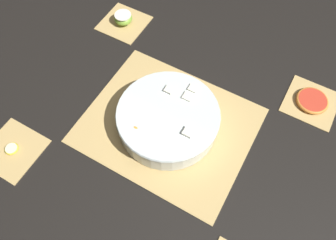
{
  "coord_description": "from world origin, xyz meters",
  "views": [
    {
      "loc": [
        0.23,
        -0.41,
        0.86
      ],
      "look_at": [
        0.0,
        0.0,
        0.03
      ],
      "focal_mm": 35.0,
      "sensor_mm": 36.0,
      "label": 1
    }
  ],
  "objects_px": {
    "fruit_salad_bowl": "(168,118)",
    "grapefruit_slice": "(312,101)",
    "banana_coin_single": "(12,149)",
    "apple_half": "(123,18)"
  },
  "relations": [
    {
      "from": "fruit_salad_bowl",
      "to": "grapefruit_slice",
      "type": "distance_m",
      "value": 0.46
    },
    {
      "from": "apple_half",
      "to": "banana_coin_single",
      "type": "bearing_deg",
      "value": -90.0
    },
    {
      "from": "fruit_salad_bowl",
      "to": "apple_half",
      "type": "xyz_separation_m",
      "value": [
        -0.35,
        0.29,
        -0.02
      ]
    },
    {
      "from": "banana_coin_single",
      "to": "fruit_salad_bowl",
      "type": "bearing_deg",
      "value": 39.86
    },
    {
      "from": "banana_coin_single",
      "to": "grapefruit_slice",
      "type": "bearing_deg",
      "value": 39.8
    },
    {
      "from": "fruit_salad_bowl",
      "to": "banana_coin_single",
      "type": "bearing_deg",
      "value": -140.14
    },
    {
      "from": "apple_half",
      "to": "fruit_salad_bowl",
      "type": "bearing_deg",
      "value": -39.77
    },
    {
      "from": "fruit_salad_bowl",
      "to": "grapefruit_slice",
      "type": "bearing_deg",
      "value": 39.75
    },
    {
      "from": "apple_half",
      "to": "grapefruit_slice",
      "type": "xyz_separation_m",
      "value": [
        0.7,
        0.0,
        -0.01
      ]
    },
    {
      "from": "grapefruit_slice",
      "to": "banana_coin_single",
      "type": "bearing_deg",
      "value": -140.2
    }
  ]
}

